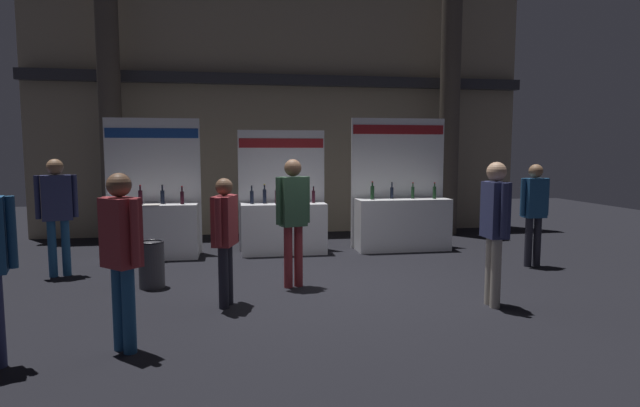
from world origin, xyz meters
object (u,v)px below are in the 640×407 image
visitor_4 (225,231)px  exhibitor_booth_2 (402,218)px  trash_bin (152,264)px  visitor_0 (495,221)px  visitor_6 (57,206)px  visitor_3 (534,206)px  visitor_5 (293,211)px  visitor_2 (121,246)px  exhibitor_booth_0 (153,224)px  exhibitor_booth_1 (283,222)px

visitor_4 → exhibitor_booth_2: bearing=-30.1°
trash_bin → visitor_0: (4.36, -1.60, 0.74)m
exhibitor_booth_2 → visitor_0: bearing=-90.9°
trash_bin → visitor_6: size_ratio=0.37×
exhibitor_booth_2 → visitor_3: bearing=-46.5°
visitor_0 → visitor_5: (-2.36, 1.31, 0.01)m
visitor_0 → visitor_2: 4.30m
exhibitor_booth_2 → visitor_2: size_ratio=1.49×
visitor_2 → visitor_5: 2.80m
visitor_2 → visitor_6: (-1.64, 3.29, 0.06)m
exhibitor_booth_0 → trash_bin: bearing=-81.7°
exhibitor_booth_1 → visitor_6: (-3.60, -1.27, 0.51)m
visitor_2 → visitor_5: visitor_5 is taller
visitor_4 → exhibitor_booth_1: bearing=-1.3°
exhibitor_booth_2 → visitor_5: size_ratio=1.42×
visitor_0 → visitor_4: 3.34m
exhibitor_booth_0 → visitor_2: (0.43, -4.51, 0.41)m
visitor_0 → exhibitor_booth_1: bearing=32.1°
visitor_3 → visitor_5: 4.18m
visitor_2 → visitor_6: 3.68m
exhibitor_booth_0 → visitor_4: 3.49m
trash_bin → visitor_4: visitor_4 is taller
visitor_5 → visitor_2: bearing=-150.2°
visitor_4 → visitor_2: bearing=160.6°
exhibitor_booth_0 → visitor_0: size_ratio=1.41×
exhibitor_booth_1 → trash_bin: 3.03m
exhibitor_booth_1 → exhibitor_booth_0: bearing=-178.8°
exhibitor_booth_0 → exhibitor_booth_2: (4.73, 0.02, 0.01)m
visitor_4 → visitor_5: 1.22m
visitor_6 → visitor_2: bearing=-83.3°
exhibitor_booth_2 → visitor_6: bearing=-168.3°
visitor_2 → visitor_4: 1.61m
exhibitor_booth_1 → visitor_2: 4.98m
trash_bin → visitor_6: visitor_6 is taller
exhibitor_booth_1 → visitor_4: bearing=-107.4°
visitor_5 → visitor_4: bearing=-158.8°
exhibitor_booth_2 → visitor_6: size_ratio=1.42×
exhibitor_booth_2 → visitor_2: bearing=-133.5°
exhibitor_booth_0 → visitor_2: size_ratio=1.47×
exhibitor_booth_0 → visitor_4: size_ratio=1.58×
visitor_3 → visitor_6: 7.66m
visitor_4 → visitor_3: bearing=-58.3°
visitor_3 → trash_bin: bearing=-178.8°
exhibitor_booth_0 → trash_bin: 2.18m
exhibitor_booth_2 → visitor_3: exhibitor_booth_2 is taller
trash_bin → visitor_5: (1.99, -0.29, 0.76)m
visitor_0 → visitor_6: 6.39m
visitor_6 → visitor_3: bearing=-24.0°
exhibitor_booth_0 → trash_bin: size_ratio=3.80×
exhibitor_booth_1 → trash_bin: (-2.08, -2.19, -0.25)m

